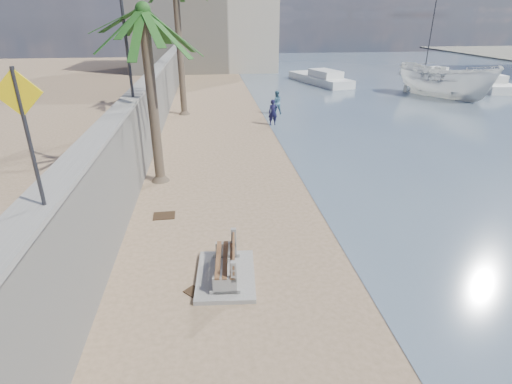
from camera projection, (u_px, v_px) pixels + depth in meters
seawall at (156, 103)px, 24.71m from camera, size 0.45×70.00×3.50m
wall_cap at (153, 73)px, 23.98m from camera, size 0.80×70.00×0.12m
end_building at (204, 13)px, 51.97m from camera, size 18.00×12.00×14.00m
bench_far at (225, 265)px, 11.03m from camera, size 1.76×2.45×0.98m
palm_mid at (143, 12)px, 14.96m from camera, size 5.00×5.00×7.83m
pedestrian_sign at (24, 120)px, 6.56m from camera, size 0.78×0.07×2.40m
streetlight at (123, 18)px, 15.48m from camera, size 0.28×0.28×5.12m
person_a at (273, 111)px, 26.35m from camera, size 0.71×0.49×1.94m
person_b at (276, 101)px, 29.29m from camera, size 0.98×0.79×1.91m
boat_cruiser at (445, 80)px, 34.86m from camera, size 4.70×4.74×3.98m
yacht_near at (476, 83)px, 40.91m from camera, size 3.61×10.44×1.50m
yacht_far at (319, 80)px, 43.00m from camera, size 5.13×9.78×1.50m
sailboat_west at (425, 71)px, 50.46m from camera, size 7.39×4.74×9.89m
debris_c at (164, 216)px, 14.62m from camera, size 0.80×0.65×0.03m
debris_d at (194, 292)px, 10.59m from camera, size 0.57×0.57×0.03m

